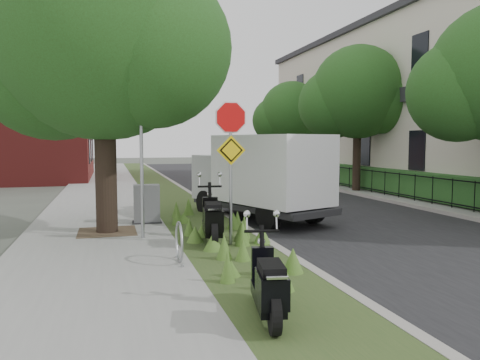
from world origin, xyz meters
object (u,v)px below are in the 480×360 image
object	(u,v)px
scooter_near	(212,223)
utility_cabinet	(147,204)
sign_assembly	(231,143)
scooter_far	(269,292)
box_truck	(261,173)

from	to	relation	value
scooter_near	utility_cabinet	distance (m)	3.31
utility_cabinet	sign_assembly	bearing A→B (deg)	-64.91
scooter_far	utility_cabinet	world-z (taller)	utility_cabinet
scooter_near	utility_cabinet	bearing A→B (deg)	110.89
scooter_near	scooter_far	world-z (taller)	scooter_near
scooter_near	box_truck	bearing A→B (deg)	55.87
scooter_near	scooter_far	size ratio (longest dim) A/B	1.18
sign_assembly	utility_cabinet	world-z (taller)	sign_assembly
sign_assembly	scooter_far	size ratio (longest dim) A/B	1.97
box_truck	utility_cabinet	size ratio (longest dim) A/B	4.87
sign_assembly	scooter_near	distance (m)	1.81
scooter_far	box_truck	world-z (taller)	box_truck
sign_assembly	box_truck	xyz separation A→B (m)	(1.83, 3.45, -0.91)
scooter_far	scooter_near	bearing A→B (deg)	86.47
scooter_near	scooter_far	xyz separation A→B (m)	(-0.28, -4.57, -0.07)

